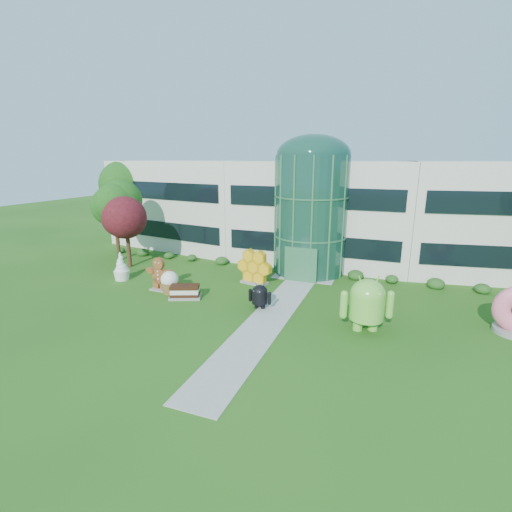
% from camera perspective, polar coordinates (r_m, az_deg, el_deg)
% --- Properties ---
extents(ground, '(140.00, 140.00, 0.00)m').
position_cam_1_polar(ground, '(21.92, 0.80, -10.99)').
color(ground, '#215114').
rests_on(ground, ground).
extents(building, '(46.00, 15.00, 9.30)m').
position_cam_1_polar(building, '(37.48, 10.51, 7.03)').
color(building, beige).
rests_on(building, ground).
extents(atrium, '(6.00, 6.00, 9.80)m').
position_cam_1_polar(atrium, '(31.62, 8.46, 6.18)').
color(atrium, '#194738').
rests_on(atrium, ground).
extents(walkway, '(2.40, 20.00, 0.04)m').
position_cam_1_polar(walkway, '(23.63, 2.51, -8.98)').
color(walkway, '#9E9E93').
rests_on(walkway, ground).
extents(tree_red, '(4.00, 4.00, 6.00)m').
position_cam_1_polar(tree_red, '(34.91, -19.19, 3.15)').
color(tree_red, '#3F0C14').
rests_on(tree_red, ground).
extents(trees_backdrop, '(52.00, 8.00, 8.40)m').
position_cam_1_polar(trees_backdrop, '(32.69, 8.81, 5.20)').
color(trees_backdrop, '#1E4E13').
rests_on(trees_backdrop, ground).
extents(android_green, '(3.68, 3.07, 3.56)m').
position_cam_1_polar(android_green, '(21.89, 16.73, -6.61)').
color(android_green, '#71C63F').
rests_on(android_green, ground).
extents(android_black, '(1.74, 1.23, 1.89)m').
position_cam_1_polar(android_black, '(24.21, 0.58, -6.00)').
color(android_black, black).
rests_on(android_black, ground).
extents(gingerbread, '(2.81, 1.22, 2.54)m').
position_cam_1_polar(gingerbread, '(28.41, -14.64, -2.63)').
color(gingerbread, brown).
rests_on(gingerbread, ground).
extents(ice_cream_sandwich, '(2.43, 1.83, 0.97)m').
position_cam_1_polar(ice_cream_sandwich, '(26.56, -10.88, -5.42)').
color(ice_cream_sandwich, black).
rests_on(ice_cream_sandwich, ground).
extents(honeycomb, '(3.31, 1.76, 2.47)m').
position_cam_1_polar(honeycomb, '(28.89, -0.25, -1.92)').
color(honeycomb, yellow).
rests_on(honeycomb, ground).
extents(froyo, '(1.35, 1.35, 2.29)m').
position_cam_1_polar(froyo, '(31.75, -20.05, -1.47)').
color(froyo, white).
rests_on(froyo, ground).
extents(cupcake, '(1.52, 1.52, 1.65)m').
position_cam_1_polar(cupcake, '(27.73, -13.13, -3.93)').
color(cupcake, white).
rests_on(cupcake, ground).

